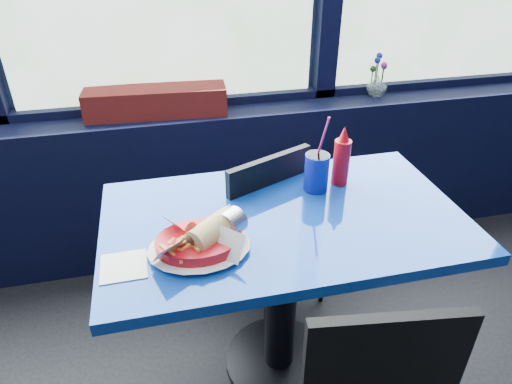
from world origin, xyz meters
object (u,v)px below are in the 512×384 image
object	(u,v)px
near_table	(283,258)
chair_near_back	(272,222)
planter_box	(156,101)
food_basket	(201,240)
soda_cup	(316,171)
flower_vase	(377,83)
ketchup_bottle	(342,159)

from	to	relation	value
near_table	chair_near_back	xyz separation A→B (m)	(0.05, 0.32, -0.07)
planter_box	near_table	bearing A→B (deg)	-62.90
chair_near_back	planter_box	bearing A→B (deg)	-76.24
chair_near_back	food_basket	distance (m)	0.62
food_basket	soda_cup	world-z (taller)	soda_cup
flower_vase	food_basket	size ratio (longest dim) A/B	0.69
near_table	food_basket	distance (m)	0.38
food_basket	ketchup_bottle	xyz separation A→B (m)	(0.55, 0.28, 0.06)
chair_near_back	flower_vase	xyz separation A→B (m)	(0.70, 0.56, 0.37)
soda_cup	near_table	bearing A→B (deg)	-138.41
soda_cup	planter_box	bearing A→B (deg)	125.91
near_table	flower_vase	size ratio (longest dim) A/B	5.52
near_table	food_basket	size ratio (longest dim) A/B	3.80
ketchup_bottle	soda_cup	xyz separation A→B (m)	(-0.10, -0.02, -0.03)
food_basket	planter_box	bearing A→B (deg)	79.90
food_basket	near_table	bearing A→B (deg)	7.31
chair_near_back	ketchup_bottle	xyz separation A→B (m)	(0.21, -0.15, 0.36)
planter_box	soda_cup	world-z (taller)	soda_cup
food_basket	soda_cup	distance (m)	0.52
food_basket	soda_cup	bearing A→B (deg)	15.18
ketchup_bottle	food_basket	bearing A→B (deg)	-153.08
chair_near_back	food_basket	size ratio (longest dim) A/B	2.72
near_table	flower_vase	world-z (taller)	flower_vase
soda_cup	food_basket	bearing A→B (deg)	-150.15
planter_box	food_basket	distance (m)	1.00
chair_near_back	soda_cup	world-z (taller)	soda_cup
ketchup_bottle	soda_cup	bearing A→B (deg)	-167.91
chair_near_back	ketchup_bottle	world-z (taller)	ketchup_bottle
flower_vase	soda_cup	world-z (taller)	soda_cup
flower_vase	food_basket	bearing A→B (deg)	-136.13
near_table	food_basket	bearing A→B (deg)	-158.02
chair_near_back	flower_vase	bearing A→B (deg)	-164.37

